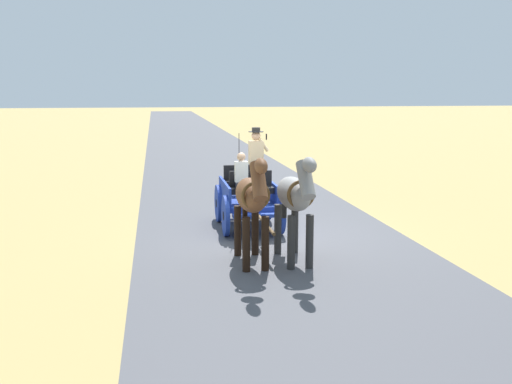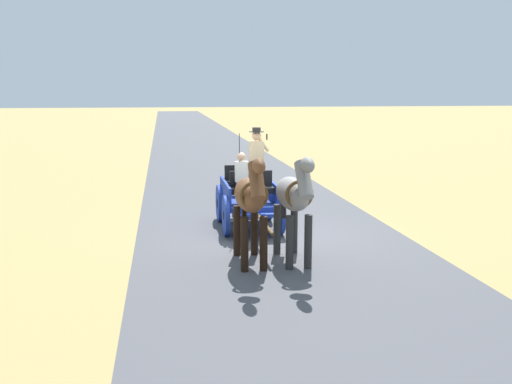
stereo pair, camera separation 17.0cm
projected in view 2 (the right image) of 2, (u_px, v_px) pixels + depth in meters
name	position (u px, v px, depth m)	size (l,w,h in m)	color
ground_plane	(271.00, 236.00, 13.67)	(200.00, 200.00, 0.00)	tan
road_surface	(271.00, 236.00, 13.67)	(6.24, 160.00, 0.01)	#4C4C51
horse_drawn_carriage	(249.00, 196.00, 14.31)	(1.43, 4.50, 2.50)	#1E3899
horse_near_side	(294.00, 197.00, 11.34)	(0.60, 2.13, 2.21)	gray
horse_off_side	(250.00, 198.00, 11.21)	(0.57, 2.13, 2.21)	brown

